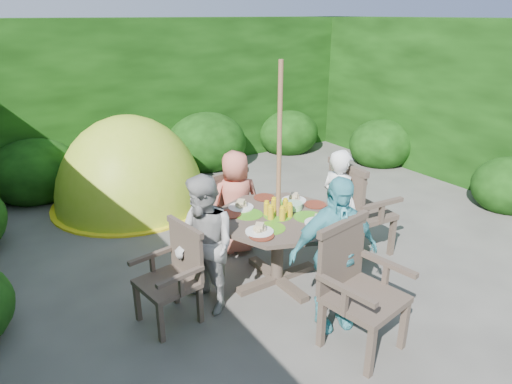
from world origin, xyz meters
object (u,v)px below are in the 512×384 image
garden_chair_front (356,286)px  dome_tent (134,203)px  parasol_pole (279,180)px  garden_chair_left (174,274)px  child_left (205,246)px  garden_chair_back (223,204)px  garden_chair_right (357,208)px  child_front (334,254)px  child_right (338,207)px  patio_table (278,226)px  child_back (236,203)px

garden_chair_front → dome_tent: bearing=88.2°
parasol_pole → garden_chair_left: size_ratio=2.58×
child_left → dome_tent: child_left is taller
garden_chair_back → garden_chair_front: 2.20m
garden_chair_right → garden_chair_front: garden_chair_right is taller
child_front → garden_chair_back: bearing=105.8°
dome_tent → garden_chair_back: bearing=-90.6°
parasol_pole → garden_chair_left: 1.28m
parasol_pole → garden_chair_back: 1.27m
garden_chair_front → child_right: (0.79, 1.11, 0.10)m
garden_chair_right → dome_tent: (-1.67, 2.76, -0.56)m
garden_chair_back → child_left: bearing=46.3°
garden_chair_front → child_front: (0.01, 0.29, 0.15)m
patio_table → parasol_pole: (-0.00, -0.00, 0.48)m
child_right → child_back: (-0.82, 0.78, -0.04)m
child_right → child_front: bearing=132.3°
parasol_pole → garden_chair_front: (0.01, -1.09, -0.56)m
garden_chair_right → garden_chair_back: garden_chair_right is taller
child_right → child_left: bearing=87.3°
parasol_pole → dome_tent: parasol_pole is taller
garden_chair_left → dome_tent: bearing=159.8°
garden_chair_back → dome_tent: dome_tent is taller
garden_chair_right → child_front: bearing=131.7°
dome_tent → garden_chair_right: bearing=-78.1°
patio_table → dome_tent: 2.92m
garden_chair_front → dome_tent: dome_tent is taller
child_right → garden_chair_left: bearing=87.0°
garden_chair_back → child_back: (-0.00, -0.30, 0.13)m
child_left → garden_chair_front: bearing=30.1°
patio_table → garden_chair_front: garden_chair_front is taller
patio_table → child_right: size_ratio=1.01×
child_back → child_right: bearing=147.7°
garden_chair_right → child_front: child_front is taller
child_back → dome_tent: size_ratio=0.44×
child_front → child_right: bearing=61.1°
garden_chair_front → garden_chair_back: bearing=80.0°
garden_chair_left → child_back: bearing=117.0°
patio_table → dome_tent: bearing=101.9°
garden_chair_front → dome_tent: size_ratio=0.38×
garden_chair_left → dome_tent: 2.89m
child_back → child_front: child_front is taller
patio_table → garden_chair_front: size_ratio=1.27×
parasol_pole → child_back: bearing=91.1°
garden_chair_left → garden_chair_back: (1.09, 1.11, 0.01)m
patio_table → child_right: (0.80, 0.01, 0.02)m
patio_table → child_front: size_ratio=0.94×
parasol_pole → garden_chair_back: size_ratio=2.53×
parasol_pole → child_right: 0.92m
patio_table → garden_chair_back: bearing=90.8°
child_left → garden_chair_left: bearing=-97.7°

